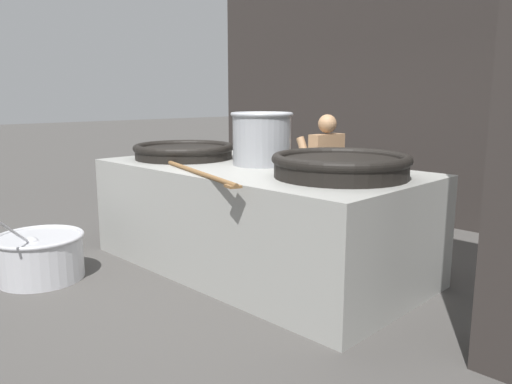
# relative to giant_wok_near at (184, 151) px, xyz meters

# --- Properties ---
(ground_plane) EXTENTS (60.00, 60.00, 0.00)m
(ground_plane) POSITION_rel_giant_wok_near_xyz_m (1.01, 0.11, -1.11)
(ground_plane) COLOR #474442
(back_wall) EXTENTS (7.18, 0.24, 4.17)m
(back_wall) POSITION_rel_giant_wok_near_xyz_m (1.01, 3.11, 0.97)
(back_wall) COLOR #2D2826
(back_wall) RESTS_ON ground_plane
(hearth_platform) EXTENTS (3.29, 1.67, 1.03)m
(hearth_platform) POSITION_rel_giant_wok_near_xyz_m (1.01, 0.11, -0.60)
(hearth_platform) COLOR gray
(hearth_platform) RESTS_ON ground_plane
(giant_wok_near) EXTENTS (1.10, 1.10, 0.16)m
(giant_wok_near) POSITION_rel_giant_wok_near_xyz_m (0.00, 0.00, 0.00)
(giant_wok_near) COLOR black
(giant_wok_near) RESTS_ON hearth_platform
(giant_wok_far) EXTENTS (1.17, 1.17, 0.20)m
(giant_wok_far) POSITION_rel_giant_wok_near_xyz_m (2.00, 0.13, 0.02)
(giant_wok_far) COLOR black
(giant_wok_far) RESTS_ON hearth_platform
(stock_pot) EXTENTS (0.62, 0.62, 0.52)m
(stock_pot) POSITION_rel_giant_wok_near_xyz_m (0.97, 0.23, 0.18)
(stock_pot) COLOR gray
(stock_pot) RESTS_ON hearth_platform
(stirring_paddle) EXTENTS (1.51, 0.52, 0.04)m
(stirring_paddle) POSITION_rel_giant_wok_near_xyz_m (1.08, -0.65, -0.07)
(stirring_paddle) COLOR brown
(stirring_paddle) RESTS_ON hearth_platform
(cook) EXTENTS (0.37, 0.57, 1.50)m
(cook) POSITION_rel_giant_wok_near_xyz_m (1.03, 1.21, -0.30)
(cook) COLOR #9E7551
(cook) RESTS_ON ground_plane
(prep_bowl_vegetables) EXTENTS (0.83, 0.91, 0.75)m
(prep_bowl_vegetables) POSITION_rel_giant_wok_near_xyz_m (-0.18, -1.57, -0.88)
(prep_bowl_vegetables) COLOR #B7B7BC
(prep_bowl_vegetables) RESTS_ON ground_plane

